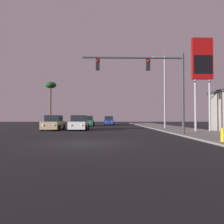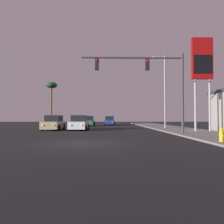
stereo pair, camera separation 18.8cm
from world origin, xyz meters
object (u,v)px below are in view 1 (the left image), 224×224
object	(u,v)px
car_blue	(109,121)
car_white	(79,123)
gas_station_sign	(202,64)
palm_tree_far	(51,87)
car_green	(88,121)
car_tan	(54,123)
fire_hydrant	(223,135)
street_lamp	(164,88)
traffic_light_mast	(154,76)

from	to	relation	value
car_blue	car_white	bearing A→B (deg)	80.38
gas_station_sign	palm_tree_far	distance (m)	33.15
car_green	car_white	bearing A→B (deg)	88.69
car_tan	car_white	bearing A→B (deg)	178.98
gas_station_sign	fire_hydrant	size ratio (longest dim) A/B	11.84
street_lamp	fire_hydrant	bearing A→B (deg)	-93.25
car_tan	car_white	world-z (taller)	same
traffic_light_mast	fire_hydrant	xyz separation A→B (m)	(2.51, -5.66, -4.28)
car_blue	traffic_light_mast	world-z (taller)	traffic_light_mast
traffic_light_mast	fire_hydrant	world-z (taller)	traffic_light_mast
street_lamp	car_tan	bearing A→B (deg)	-170.71
car_white	palm_tree_far	distance (m)	24.41
car_white	fire_hydrant	bearing A→B (deg)	126.99
palm_tree_far	street_lamp	bearing A→B (deg)	-45.86
fire_hydrant	car_blue	bearing A→B (deg)	100.50
car_tan	car_blue	size ratio (longest dim) A/B	1.00
fire_hydrant	car_tan	bearing A→B (deg)	133.09
car_green	street_lamp	world-z (taller)	street_lamp
car_blue	car_white	size ratio (longest dim) A/B	1.00
fire_hydrant	palm_tree_far	size ratio (longest dim) A/B	0.08
car_green	palm_tree_far	xyz separation A→B (m)	(-8.74, 10.16, 7.01)
car_white	fire_hydrant	distance (m)	15.97
car_tan	palm_tree_far	xyz separation A→B (m)	(-5.80, 21.60, 7.01)
car_tan	palm_tree_far	world-z (taller)	palm_tree_far
car_tan	car_green	xyz separation A→B (m)	(2.94, 11.43, 0.00)
car_blue	traffic_light_mast	xyz separation A→B (m)	(3.20, -25.15, 4.01)
car_green	fire_hydrant	world-z (taller)	car_green
car_green	car_blue	distance (m)	7.26
car_tan	car_blue	distance (m)	18.91
car_tan	car_blue	bearing A→B (deg)	-108.93
car_white	fire_hydrant	size ratio (longest dim) A/B	5.70
car_blue	traffic_light_mast	bearing A→B (deg)	99.09
car_white	palm_tree_far	world-z (taller)	palm_tree_far
traffic_light_mast	gas_station_sign	size ratio (longest dim) A/B	0.91
traffic_light_mast	car_green	bearing A→B (deg)	109.77
car_green	traffic_light_mast	world-z (taller)	traffic_light_mast
car_tan	car_blue	xyz separation A→B (m)	(6.50, 17.76, 0.00)
car_green	gas_station_sign	bearing A→B (deg)	127.38
car_white	palm_tree_far	xyz separation A→B (m)	(-8.69, 21.71, 7.01)
gas_station_sign	street_lamp	bearing A→B (deg)	108.95
car_green	car_tan	bearing A→B (deg)	74.55
car_tan	car_white	xyz separation A→B (m)	(2.88, -0.11, 0.00)
car_white	gas_station_sign	xyz separation A→B (m)	(12.31, -3.91, 5.86)
car_green	palm_tree_far	distance (m)	15.13
street_lamp	fire_hydrant	world-z (taller)	street_lamp
gas_station_sign	car_blue	bearing A→B (deg)	111.76
car_white	gas_station_sign	world-z (taller)	gas_station_sign
car_tan	gas_station_sign	xyz separation A→B (m)	(15.20, -4.02, 5.86)
car_green	street_lamp	distance (m)	14.43
traffic_light_mast	palm_tree_far	distance (m)	33.02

